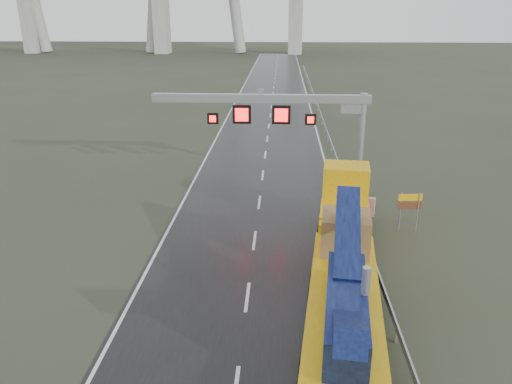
# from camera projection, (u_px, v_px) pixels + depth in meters

# --- Properties ---
(ground) EXTENTS (400.00, 400.00, 0.00)m
(ground) POSITION_uv_depth(u_px,v_px,m) (240.00, 354.00, 19.14)
(ground) COLOR #313525
(ground) RESTS_ON ground
(road) EXTENTS (11.00, 200.00, 0.02)m
(road) POSITION_uv_depth(u_px,v_px,m) (269.00, 126.00, 56.66)
(road) COLOR black
(road) RESTS_ON ground
(guardrail) EXTENTS (0.20, 140.00, 1.40)m
(guardrail) POSITION_uv_depth(u_px,v_px,m) (331.00, 143.00, 46.74)
(guardrail) COLOR gray
(guardrail) RESTS_ON ground
(sign_gantry) EXTENTS (14.90, 1.20, 7.42)m
(sign_gantry) POSITION_uv_depth(u_px,v_px,m) (292.00, 116.00, 33.99)
(sign_gantry) COLOR #A0A09C
(sign_gantry) RESTS_ON ground
(heavy_haul_truck) EXTENTS (5.08, 20.23, 4.71)m
(heavy_haul_truck) POSITION_uv_depth(u_px,v_px,m) (345.00, 252.00, 23.20)
(heavy_haul_truck) COLOR #C7840B
(heavy_haul_truck) RESTS_ON ground
(exit_sign_pair) EXTENTS (1.41, 0.19, 2.42)m
(exit_sign_pair) POSITION_uv_depth(u_px,v_px,m) (410.00, 205.00, 29.14)
(exit_sign_pair) COLOR #909498
(exit_sign_pair) RESTS_ON ground
(striped_barrier) EXTENTS (0.78, 0.55, 1.20)m
(striped_barrier) POSITION_uv_depth(u_px,v_px,m) (369.00, 207.00, 31.83)
(striped_barrier) COLOR red
(striped_barrier) RESTS_ON ground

